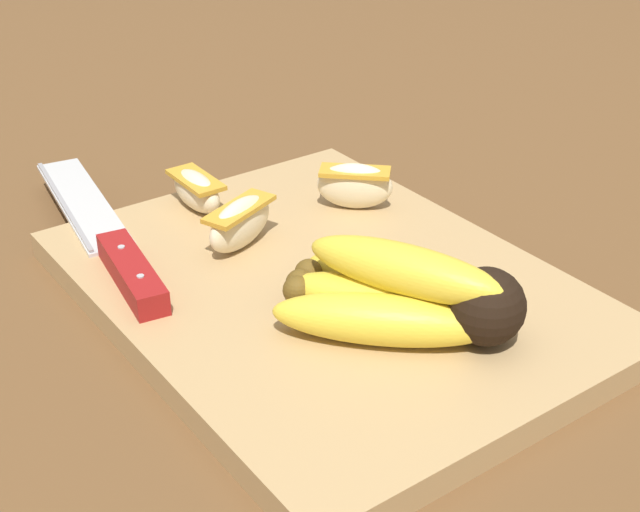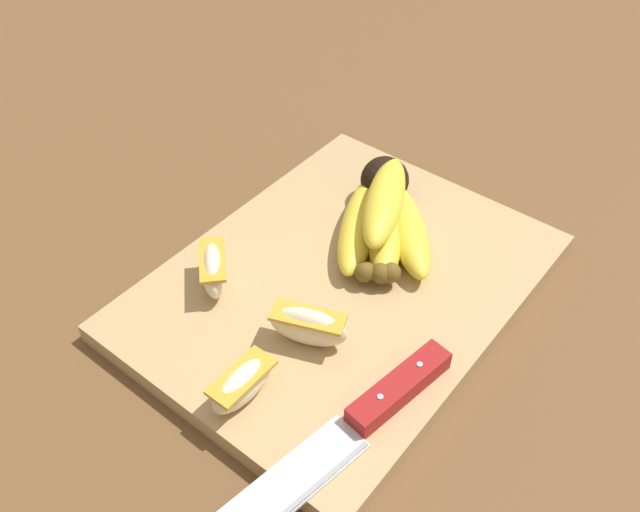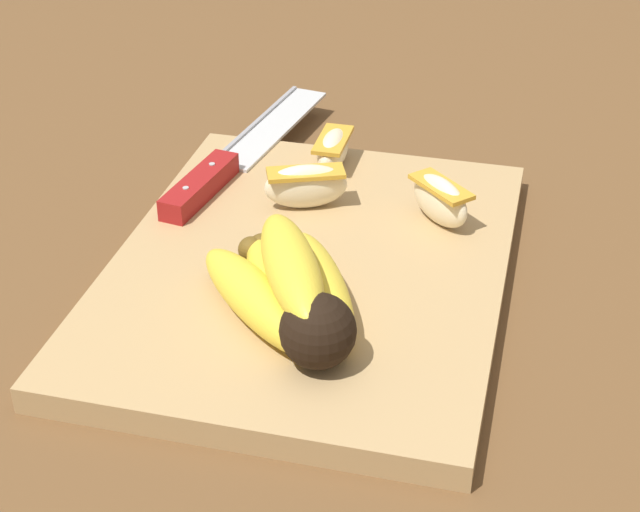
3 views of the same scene
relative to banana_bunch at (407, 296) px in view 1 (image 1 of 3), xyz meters
name	(u,v)px [view 1 (image 1 of 3)]	position (x,y,z in m)	size (l,w,h in m)	color
ground_plane	(326,304)	(-0.08, -0.01, -0.04)	(6.00, 6.00, 0.00)	brown
cutting_board	(329,289)	(-0.08, 0.00, -0.03)	(0.38, 0.29, 0.02)	tan
banana_bunch	(407,296)	(0.00, 0.00, 0.00)	(0.16, 0.15, 0.06)	black
chefs_knife	(112,246)	(-0.20, -0.11, -0.02)	(0.28, 0.07, 0.02)	silver
apple_wedge_near	(240,222)	(-0.15, -0.03, 0.00)	(0.05, 0.07, 0.04)	beige
apple_wedge_middle	(355,185)	(-0.15, 0.08, 0.00)	(0.06, 0.06, 0.04)	beige
apple_wedge_far	(196,190)	(-0.23, -0.03, -0.01)	(0.06, 0.03, 0.03)	beige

